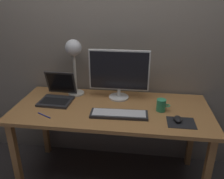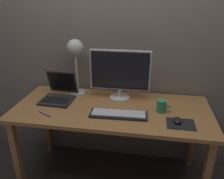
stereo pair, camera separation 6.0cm
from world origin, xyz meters
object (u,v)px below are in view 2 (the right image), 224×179
Objects in this scene: desk_lamp at (75,54)px; laptop at (59,92)px; mouse at (178,120)px; pen at (44,114)px; monitor at (120,73)px; coffee_mug at (162,106)px; keyboard_main at (119,114)px.

laptop is at bearing -132.80° from desk_lamp.
pen is (-1.00, -0.05, -0.02)m from mouse.
monitor is 0.70m from pen.
laptop is 2.77× the size of coffee_mug.
coffee_mug is at bearing 20.49° from keyboard_main.
keyboard_main is 0.44m from mouse.
mouse is 0.88× the size of coffee_mug.
laptop is 2.16× the size of pen.
laptop reaches higher than coffee_mug.
coffee_mug is (0.76, -0.23, -0.33)m from desk_lamp.
pen is (-0.13, -0.44, -0.37)m from desk_lamp.
keyboard_main is 4.63× the size of mouse.
desk_lamp is at bearing 47.20° from laptop.
keyboard_main is 0.67m from desk_lamp.
pen is at bearing -91.55° from laptop.
keyboard_main is 0.57m from pen.
pen is at bearing -106.67° from desk_lamp.
mouse is 0.69× the size of pen.
desk_lamp reaches higher than coffee_mug.
laptop is 0.31m from pen.
desk_lamp is 5.24× the size of mouse.
keyboard_main is 3.18× the size of pen.
desk_lamp is (-0.40, 0.04, 0.14)m from monitor.
mouse is at bearing -4.19° from keyboard_main.
monitor is 0.39m from keyboard_main.
laptop is 0.36m from desk_lamp.
keyboard_main is 1.47× the size of laptop.
laptop is 0.89m from coffee_mug.
monitor reaches higher than mouse.
desk_lamp is at bearing 156.13° from mouse.
desk_lamp reaches higher than laptop.
monitor is 5.38× the size of mouse.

